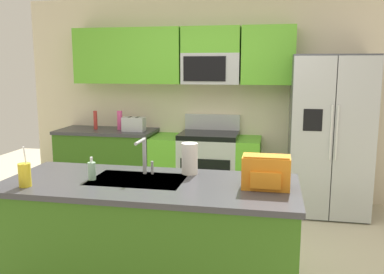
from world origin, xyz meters
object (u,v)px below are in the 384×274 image
drink_cup_yellow (25,175)px  bottle_pink (120,120)px  toaster (134,124)px  refrigerator (329,135)px  soap_dispenser (92,171)px  range_oven (206,168)px  backpack (266,171)px  pepper_mill (95,120)px  paper_towel_roll (190,159)px  sink_faucet (144,153)px

drink_cup_yellow → bottle_pink: bearing=96.8°
toaster → refrigerator: bearing=-0.5°
toaster → soap_dispenser: size_ratio=1.65×
range_oven → refrigerator: 1.54m
soap_dispenser → backpack: bearing=1.9°
refrigerator → pepper_mill: 2.94m
toaster → soap_dispenser: 2.29m
pepper_mill → range_oven: bearing=0.1°
range_oven → pepper_mill: 1.59m
refrigerator → toaster: bearing=179.5°
soap_dispenser → backpack: backpack is taller
drink_cup_yellow → soap_dispenser: drink_cup_yellow is taller
refrigerator → backpack: size_ratio=5.78×
pepper_mill → soap_dispenser: pepper_mill is taller
toaster → paper_towel_roll: bearing=-59.8°
paper_towel_roll → backpack: 0.64m
refrigerator → drink_cup_yellow: 3.39m
pepper_mill → drink_cup_yellow: (0.63, -2.55, -0.04)m
drink_cup_yellow → pepper_mill: bearing=103.9°
range_oven → drink_cup_yellow: size_ratio=4.80×
paper_towel_roll → pepper_mill: bearing=130.1°
refrigerator → sink_faucet: size_ratio=6.56×
range_oven → sink_faucet: 2.18m
pepper_mill → drink_cup_yellow: bearing=-76.1°
refrigerator → toaster: (-2.39, 0.02, 0.07)m
range_oven → paper_towel_roll: 2.08m
toaster → soap_dispenser: toaster is taller
paper_towel_roll → sink_faucet: bearing=-164.8°
range_oven → bottle_pink: (-1.15, 0.04, 0.58)m
paper_towel_roll → bottle_pink: bearing=123.7°
refrigerator → soap_dispenser: (-1.93, -2.23, 0.04)m
range_oven → backpack: (0.78, -2.26, 0.57)m
drink_cup_yellow → paper_towel_roll: drink_cup_yellow is taller
toaster → drink_cup_yellow: bearing=-88.1°
bottle_pink → paper_towel_roll: size_ratio=1.03×
bottle_pink → soap_dispenser: size_ratio=1.45×
toaster → pepper_mill: bearing=174.8°
refrigerator → pepper_mill: size_ratio=7.59×
pepper_mill → sink_faucet: size_ratio=0.86×
refrigerator → soap_dispenser: size_ratio=10.88×
refrigerator → toaster: 2.39m
range_oven → bottle_pink: bearing=178.1°
range_oven → backpack: backpack is taller
bottle_pink → backpack: bottle_pink is taller
backpack → range_oven: bearing=109.1°
bottle_pink → soap_dispenser: (0.69, -2.34, -0.05)m
pepper_mill → drink_cup_yellow: size_ratio=0.86×
toaster → range_oven: bearing=3.2°
bottle_pink → drink_cup_yellow: size_ratio=0.87×
refrigerator → drink_cup_yellow: refrigerator is taller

